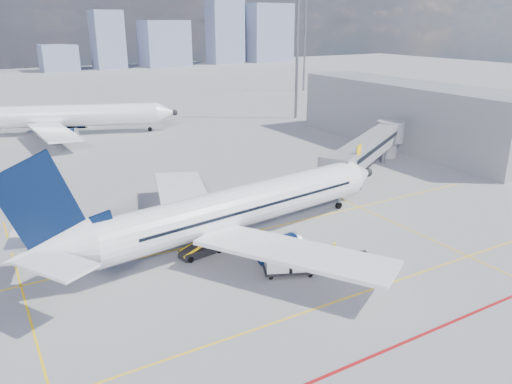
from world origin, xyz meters
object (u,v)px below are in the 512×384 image
at_px(baggage_tug, 365,262).
at_px(cargo_dolly, 289,260).
at_px(ramp_worker, 334,251).
at_px(main_aircraft, 229,210).
at_px(second_aircraft, 62,116).
at_px(belt_loader, 202,249).

bearing_deg(baggage_tug, cargo_dolly, 173.27).
bearing_deg(ramp_worker, baggage_tug, -127.96).
xyz_separation_m(main_aircraft, second_aircraft, (-4.13, 56.39, -0.00)).
distance_m(belt_loader, ramp_worker, 11.36).
bearing_deg(second_aircraft, belt_loader, -68.32).
xyz_separation_m(baggage_tug, ramp_worker, (-1.10, 2.62, 0.11)).
bearing_deg(baggage_tug, main_aircraft, 143.21).
bearing_deg(belt_loader, second_aircraft, 82.27).
xyz_separation_m(main_aircraft, ramp_worker, (6.10, -7.51, -2.40)).
xyz_separation_m(belt_loader, ramp_worker, (9.21, -6.64, 0.24)).
height_order(baggage_tug, cargo_dolly, cargo_dolly).
relative_size(main_aircraft, belt_loader, 6.74).
bearing_deg(main_aircraft, baggage_tug, -62.23).
distance_m(main_aircraft, second_aircraft, 56.55).
height_order(cargo_dolly, ramp_worker, cargo_dolly).
distance_m(baggage_tug, ramp_worker, 2.84).
distance_m(second_aircraft, belt_loader, 57.33).
distance_m(main_aircraft, cargo_dolly, 7.92).
distance_m(baggage_tug, belt_loader, 13.86).
bearing_deg(ramp_worker, belt_loader, 83.54).
xyz_separation_m(main_aircraft, cargo_dolly, (1.48, -7.52, -2.01)).
bearing_deg(baggage_tug, ramp_worker, 130.49).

